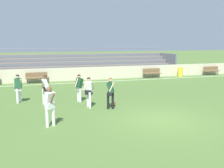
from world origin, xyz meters
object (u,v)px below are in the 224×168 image
at_px(soccer_ball, 114,104).
at_px(bleacher_stand, 86,65).
at_px(trash_bin, 180,72).
at_px(player_dark_wide_left, 79,86).
at_px(bench_far_right, 211,70).
at_px(player_white_overlapping, 46,87).
at_px(player_white_trailing_run, 50,103).
at_px(player_dark_deep_cover, 18,86).
at_px(bench_near_bin, 152,72).
at_px(player_dark_challenging, 110,90).
at_px(player_white_pressing_high, 89,90).
at_px(bench_near_wall_gap, 37,77).

bearing_deg(soccer_ball, bleacher_stand, 85.68).
xyz_separation_m(trash_bin, soccer_ball, (-9.99, -9.22, -0.35)).
height_order(bleacher_stand, player_dark_wide_left, bleacher_stand).
xyz_separation_m(bench_far_right, soccer_ball, (-13.74, -9.27, -0.44)).
relative_size(player_dark_wide_left, player_white_overlapping, 0.98).
height_order(player_white_trailing_run, soccer_ball, player_white_trailing_run).
relative_size(player_white_trailing_run, player_dark_deep_cover, 1.03).
distance_m(bench_far_right, bench_near_bin, 6.91).
relative_size(trash_bin, player_dark_deep_cover, 0.56).
bearing_deg(player_dark_challenging, trash_bin, 43.41).
bearing_deg(player_dark_deep_cover, soccer_ball, -24.66).
bearing_deg(player_white_overlapping, player_dark_challenging, -32.56).
height_order(bench_near_bin, trash_bin, trash_bin).
height_order(bench_near_bin, player_white_trailing_run, player_white_trailing_run).
xyz_separation_m(player_white_pressing_high, player_white_trailing_run, (-2.16, -2.53, 0.04)).
distance_m(bench_near_wall_gap, player_dark_wide_left, 8.10).
xyz_separation_m(bleacher_stand, bench_far_right, (12.81, -3.05, -0.64)).
xyz_separation_m(bleacher_stand, player_white_trailing_run, (-4.45, -14.78, -0.18)).
bearing_deg(bench_near_wall_gap, player_dark_challenging, -69.97).
bearing_deg(player_dark_deep_cover, player_white_pressing_high, -31.57).
relative_size(bench_far_right, bench_near_bin, 1.00).
relative_size(bench_near_wall_gap, player_white_trailing_run, 1.07).
bearing_deg(bench_near_wall_gap, player_dark_wide_left, -73.45).
height_order(bench_near_wall_gap, player_white_overlapping, player_white_overlapping).
height_order(trash_bin, player_dark_challenging, player_dark_challenging).
distance_m(bleacher_stand, trash_bin, 9.60).
bearing_deg(player_dark_deep_cover, player_dark_challenging, -31.65).
xyz_separation_m(bench_near_wall_gap, player_dark_challenging, (3.58, -9.83, 0.44)).
bearing_deg(bench_near_bin, player_white_pressing_high, -131.68).
height_order(bleacher_stand, trash_bin, bleacher_stand).
bearing_deg(player_white_trailing_run, bench_near_bin, 48.57).
distance_m(bench_far_right, bench_near_wall_gap, 17.68).
relative_size(player_dark_challenging, player_white_overlapping, 1.00).
bearing_deg(trash_bin, bench_near_bin, 179.12).
relative_size(bleacher_stand, player_dark_challenging, 11.32).
bearing_deg(bleacher_stand, bench_near_bin, -27.38).
xyz_separation_m(player_white_overlapping, soccer_ball, (3.52, -1.45, -0.87)).
distance_m(player_white_pressing_high, soccer_ball, 1.61).
bearing_deg(bleacher_stand, player_white_overlapping, -112.25).
bearing_deg(player_white_pressing_high, player_dark_wide_left, 100.57).
relative_size(bench_near_wall_gap, soccer_ball, 8.18).
bearing_deg(bleacher_stand, soccer_ball, -94.32).
height_order(bench_far_right, bench_near_bin, same).
bearing_deg(player_white_trailing_run, player_white_pressing_high, 49.51).
bearing_deg(bench_far_right, player_white_trailing_run, -145.81).
bearing_deg(player_dark_challenging, bench_near_wall_gap, 110.03).
bearing_deg(player_dark_deep_cover, player_dark_wide_left, -13.17).
bearing_deg(bench_far_right, player_white_overlapping, -155.64).
distance_m(bench_near_wall_gap, soccer_ball, 10.08).
bearing_deg(player_white_overlapping, bleacher_stand, 67.75).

